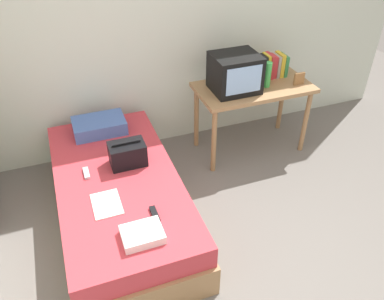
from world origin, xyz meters
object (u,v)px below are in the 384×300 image
book_row (272,66)px  remote_dark (155,214)px  desk (253,94)px  tv (235,73)px  bed (120,198)px  folded_towel (142,234)px  handbag (128,154)px  magazine (107,204)px  water_bottle (267,75)px  remote_silver (86,173)px  picture_frame (299,79)px  pillow (99,126)px

book_row → remote_dark: size_ratio=1.85×
desk → tv: bearing=-176.9°
bed → folded_towel: size_ratio=7.14×
bed → handbag: bearing=47.7°
tv → remote_dark: size_ratio=2.82×
magazine → tv: bearing=30.9°
bed → remote_dark: size_ratio=12.82×
water_bottle → remote_silver: 1.95m
remote_silver → folded_towel: 0.87m
picture_frame → handbag: size_ratio=0.41×
tv → magazine: (-1.44, -0.86, -0.46)m
water_bottle → picture_frame: (0.33, -0.07, -0.06)m
book_row → picture_frame: size_ratio=2.32×
water_bottle → handbag: size_ratio=0.84×
remote_silver → picture_frame: bearing=8.7°
pillow → water_bottle: bearing=-6.9°
tv → water_bottle: (0.33, -0.04, -0.05)m
desk → water_bottle: size_ratio=4.60×
bed → picture_frame: bearing=13.2°
folded_towel → remote_silver: bearing=107.7°
water_bottle → handbag: water_bottle is taller
picture_frame → handbag: picture_frame is taller
desk → tv: size_ratio=2.64×
handbag → folded_towel: 0.86m
tv → remote_dark: tv is taller
desk → pillow: bearing=174.5°
pillow → folded_towel: bearing=-88.0°
bed → picture_frame: (1.97, 0.46, 0.58)m
picture_frame → magazine: bearing=-160.4°
book_row → remote_silver: bearing=-163.7°
book_row → pillow: (-1.82, 0.01, -0.34)m
tv → handbag: (-1.17, -0.43, -0.36)m
water_bottle → pillow: size_ratio=0.52×
desk → magazine: (-1.67, -0.87, -0.18)m
tv → folded_towel: 1.85m
tv → folded_towel: bearing=-134.8°
tv → handbag: 1.30m
desk → book_row: 0.37m
remote_dark → folded_towel: 0.23m
handbag → remote_dark: handbag is taller
bed → remote_silver: (-0.23, 0.12, 0.25)m
tv → water_bottle: size_ratio=1.74×
magazine → bed: bearing=65.1°
handbag → remote_silver: handbag is taller
tv → folded_towel: (-1.27, -1.27, -0.43)m
folded_towel → desk: bearing=40.7°
bed → book_row: bearing=21.7°
tv → pillow: (-1.32, 0.16, -0.40)m
remote_dark → desk: bearing=39.2°
water_bottle → remote_silver: bearing=-167.6°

